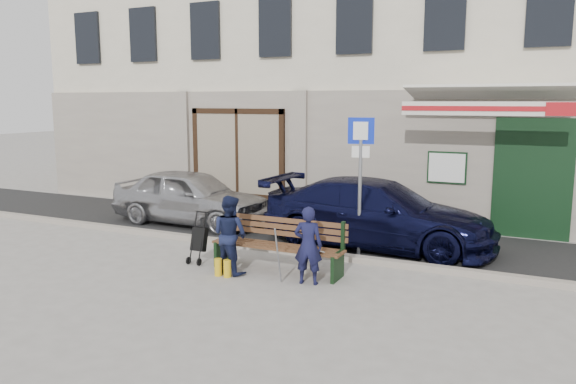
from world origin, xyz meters
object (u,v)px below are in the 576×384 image
Objects in this scene: car_silver at (190,197)px; stroller at (199,240)px; parking_sign at (360,164)px; man at (308,245)px; bench at (275,245)px; car_navy at (378,214)px; woman at (230,234)px.

stroller is (2.06, -2.67, -0.26)m from car_silver.
parking_sign reaches higher than man.
parking_sign is at bearing 56.81° from bench.
car_silver reaches higher than bench.
stroller is at bearing 135.98° from car_navy.
stroller is (-0.85, 0.29, -0.27)m from woman.
stroller is (-1.50, -0.14, -0.04)m from bench.
stroller is at bearing -140.88° from car_silver.
car_silver is 4.37m from bench.
stroller is at bearing -174.74° from bench.
parking_sign reaches higher than woman.
car_silver is 3.38m from stroller.
car_navy is at bearing -108.93° from woman.
woman reaches higher than stroller.
man is at bearing -26.49° from bench.
car_silver is 0.83× the size of car_navy.
woman reaches higher than man.
bench is at bearing -135.86° from parking_sign.
stroller is (-2.64, -2.53, -0.27)m from car_navy.
parking_sign is 2.27m from bench.
parking_sign is 1.10× the size of bench.
bench is at bearing -37.62° from man.
parking_sign is 1.94× the size of woman.
car_silver is 4.70m from car_navy.
bench is (3.56, -2.53, -0.21)m from car_silver.
stroller is (-2.30, 0.26, -0.23)m from man.
car_silver is 1.49× the size of parking_sign.
woman is at bearing -134.05° from car_silver.
bench is at bearing -133.04° from woman.
woman is at bearing -9.71° from man.
car_silver is 3.06× the size of man.
bench is 0.82m from woman.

